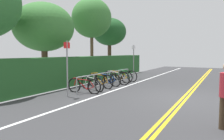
{
  "coord_description": "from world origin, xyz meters",
  "views": [
    {
      "loc": [
        -8.34,
        -1.36,
        1.78
      ],
      "look_at": [
        0.97,
        3.7,
        0.89
      ],
      "focal_mm": 33.68,
      "sensor_mm": 36.0,
      "label": 1
    }
  ],
  "objects_px": {
    "bicycle_4": "(116,78)",
    "sign_post_far": "(134,58)",
    "bicycle_2": "(100,81)",
    "tree_mid": "(44,27)",
    "tree_far_right": "(92,18)",
    "bicycle_3": "(108,80)",
    "bicycle_5": "(119,77)",
    "bicycle_6": "(126,76)",
    "bicycle_1": "(92,83)",
    "bike_rack": "(108,76)",
    "sign_post_near": "(67,63)",
    "bicycle_0": "(84,86)",
    "tree_extra": "(109,32)"
  },
  "relations": [
    {
      "from": "bike_rack",
      "to": "bicycle_2",
      "type": "height_order",
      "value": "bike_rack"
    },
    {
      "from": "sign_post_near",
      "to": "sign_post_far",
      "type": "xyz_separation_m",
      "value": [
        6.75,
        -0.03,
        0.03
      ]
    },
    {
      "from": "bicycle_1",
      "to": "bicycle_6",
      "type": "relative_size",
      "value": 0.99
    },
    {
      "from": "bicycle_1",
      "to": "sign_post_near",
      "type": "height_order",
      "value": "sign_post_near"
    },
    {
      "from": "bicycle_1",
      "to": "bicycle_2",
      "type": "xyz_separation_m",
      "value": [
        0.8,
        0.05,
        0.03
      ]
    },
    {
      "from": "bicycle_5",
      "to": "bicycle_4",
      "type": "bearing_deg",
      "value": -167.6
    },
    {
      "from": "tree_far_right",
      "to": "tree_extra",
      "type": "distance_m",
      "value": 3.8
    },
    {
      "from": "bike_rack",
      "to": "tree_mid",
      "type": "xyz_separation_m",
      "value": [
        -0.98,
        3.55,
        2.63
      ]
    },
    {
      "from": "bicycle_4",
      "to": "bicycle_6",
      "type": "height_order",
      "value": "bicycle_4"
    },
    {
      "from": "bicycle_4",
      "to": "bicycle_2",
      "type": "bearing_deg",
      "value": 173.52
    },
    {
      "from": "bicycle_6",
      "to": "tree_mid",
      "type": "bearing_deg",
      "value": 131.56
    },
    {
      "from": "bicycle_1",
      "to": "sign_post_far",
      "type": "height_order",
      "value": "sign_post_far"
    },
    {
      "from": "bike_rack",
      "to": "bicycle_6",
      "type": "xyz_separation_m",
      "value": [
        2.2,
        -0.04,
        -0.21
      ]
    },
    {
      "from": "bicycle_3",
      "to": "bicycle_0",
      "type": "bearing_deg",
      "value": -177.64
    },
    {
      "from": "bicycle_0",
      "to": "tree_extra",
      "type": "bearing_deg",
      "value": 22.57
    },
    {
      "from": "bicycle_3",
      "to": "bike_rack",
      "type": "bearing_deg",
      "value": -147.98
    },
    {
      "from": "sign_post_near",
      "to": "sign_post_far",
      "type": "bearing_deg",
      "value": -0.25
    },
    {
      "from": "bicycle_1",
      "to": "tree_far_right",
      "type": "relative_size",
      "value": 0.3
    },
    {
      "from": "bicycle_6",
      "to": "tree_extra",
      "type": "relative_size",
      "value": 0.35
    },
    {
      "from": "bicycle_1",
      "to": "tree_far_right",
      "type": "bearing_deg",
      "value": 33.99
    },
    {
      "from": "bike_rack",
      "to": "tree_mid",
      "type": "distance_m",
      "value": 4.53
    },
    {
      "from": "tree_extra",
      "to": "sign_post_far",
      "type": "bearing_deg",
      "value": -131.14
    },
    {
      "from": "bicycle_1",
      "to": "bicycle_0",
      "type": "bearing_deg",
      "value": -174.68
    },
    {
      "from": "bicycle_6",
      "to": "bicycle_1",
      "type": "bearing_deg",
      "value": 179.41
    },
    {
      "from": "sign_post_near",
      "to": "bicycle_5",
      "type": "bearing_deg",
      "value": 0.05
    },
    {
      "from": "bicycle_1",
      "to": "tree_extra",
      "type": "xyz_separation_m",
      "value": [
        8.23,
        3.66,
        3.26
      ]
    },
    {
      "from": "bike_rack",
      "to": "sign_post_far",
      "type": "height_order",
      "value": "sign_post_far"
    },
    {
      "from": "bicycle_4",
      "to": "sign_post_far",
      "type": "distance_m",
      "value": 2.97
    },
    {
      "from": "bicycle_2",
      "to": "bicycle_6",
      "type": "relative_size",
      "value": 1.05
    },
    {
      "from": "bicycle_1",
      "to": "sign_post_far",
      "type": "bearing_deg",
      "value": -0.07
    },
    {
      "from": "bicycle_6",
      "to": "tree_far_right",
      "type": "xyz_separation_m",
      "value": [
        0.86,
        3.09,
        3.87
      ]
    },
    {
      "from": "bicycle_2",
      "to": "bicycle_4",
      "type": "relative_size",
      "value": 0.99
    },
    {
      "from": "bicycle_2",
      "to": "tree_mid",
      "type": "height_order",
      "value": "tree_mid"
    },
    {
      "from": "bicycle_2",
      "to": "bicycle_5",
      "type": "height_order",
      "value": "bicycle_2"
    },
    {
      "from": "bicycle_1",
      "to": "bicycle_4",
      "type": "distance_m",
      "value": 2.24
    },
    {
      "from": "tree_mid",
      "to": "bicycle_6",
      "type": "bearing_deg",
      "value": -48.44
    },
    {
      "from": "bicycle_5",
      "to": "sign_post_far",
      "type": "bearing_deg",
      "value": -0.91
    },
    {
      "from": "bicycle_0",
      "to": "bicycle_6",
      "type": "height_order",
      "value": "bicycle_6"
    },
    {
      "from": "bicycle_1",
      "to": "bicycle_5",
      "type": "xyz_separation_m",
      "value": [
        2.88,
        0.03,
        0.02
      ]
    },
    {
      "from": "sign_post_far",
      "to": "bicycle_2",
      "type": "bearing_deg",
      "value": 179.26
    },
    {
      "from": "tree_far_right",
      "to": "tree_extra",
      "type": "relative_size",
      "value": 1.17
    },
    {
      "from": "sign_post_near",
      "to": "tree_mid",
      "type": "distance_m",
      "value": 4.55
    },
    {
      "from": "bicycle_0",
      "to": "sign_post_far",
      "type": "relative_size",
      "value": 0.74
    },
    {
      "from": "bicycle_2",
      "to": "bicycle_6",
      "type": "xyz_separation_m",
      "value": [
        2.87,
        -0.09,
        -0.01
      ]
    },
    {
      "from": "bicycle_5",
      "to": "tree_mid",
      "type": "distance_m",
      "value": 5.12
    },
    {
      "from": "tree_far_right",
      "to": "bicycle_3",
      "type": "bearing_deg",
      "value": -134.93
    },
    {
      "from": "bicycle_6",
      "to": "sign_post_near",
      "type": "bearing_deg",
      "value": 179.35
    },
    {
      "from": "bicycle_1",
      "to": "bicycle_4",
      "type": "relative_size",
      "value": 0.93
    },
    {
      "from": "bike_rack",
      "to": "tree_far_right",
      "type": "height_order",
      "value": "tree_far_right"
    },
    {
      "from": "sign_post_far",
      "to": "bicycle_3",
      "type": "bearing_deg",
      "value": 179.51
    }
  ]
}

